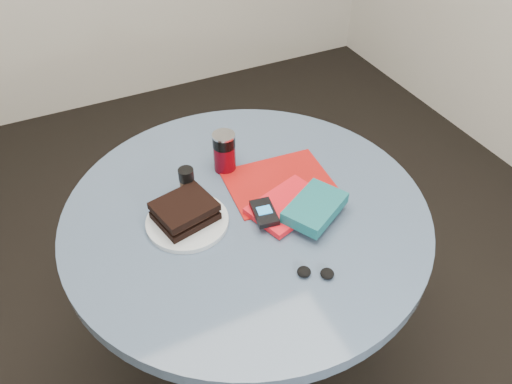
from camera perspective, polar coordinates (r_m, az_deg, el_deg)
name	(u,v)px	position (r m, az deg, el deg)	size (l,w,h in m)	color
ground	(249,353)	(1.96, -0.83, -17.96)	(4.00, 4.00, 0.00)	black
table	(247,249)	(1.48, -1.05, -6.49)	(1.00, 1.00, 0.75)	black
plate	(187,221)	(1.33, -7.84, -3.35)	(0.22, 0.22, 0.01)	silver
sandwich	(185,211)	(1.31, -8.15, -2.15)	(0.17, 0.15, 0.05)	black
soda_can	(224,152)	(1.46, -3.63, 4.60)	(0.08, 0.08, 0.12)	#58040F
pepper_grinder	(187,183)	(1.38, -7.88, 1.01)	(0.05, 0.05, 0.10)	#503422
magazine	(279,182)	(1.44, 2.62, 1.13)	(0.29, 0.22, 0.01)	#9A100E
red_book	(288,205)	(1.35, 3.63, -1.53)	(0.21, 0.14, 0.02)	red
novel	(315,208)	(1.32, 6.76, -1.78)	(0.17, 0.11, 0.03)	#13545A
mp3_player	(264,213)	(1.31, 0.95, -2.36)	(0.07, 0.10, 0.02)	black
headphones	(316,273)	(1.21, 6.82, -9.14)	(0.09, 0.08, 0.02)	black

